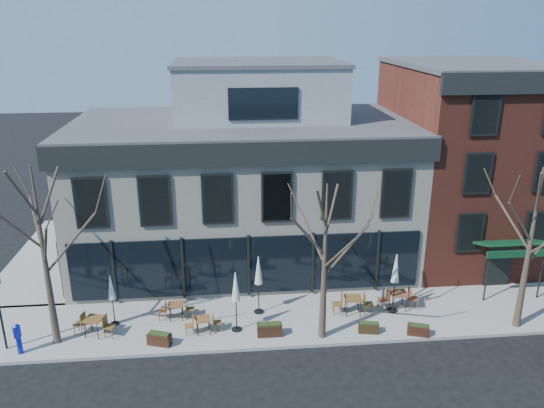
{
  "coord_description": "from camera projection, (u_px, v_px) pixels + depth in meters",
  "views": [
    {
      "loc": [
        -1.16,
        -23.74,
        13.34
      ],
      "look_at": [
        1.37,
        2.0,
        4.35
      ],
      "focal_mm": 35.0,
      "sensor_mm": 36.0,
      "label": 1
    }
  ],
  "objects": [
    {
      "name": "sidewalk_side",
      "position": [
        54.0,
        257.0,
        31.38
      ],
      "size": [
        4.5,
        12.0,
        0.15
      ],
      "primitive_type": "cube",
      "color": "gray",
      "rests_on": "ground"
    },
    {
      "name": "planter_2",
      "position": [
        368.0,
        327.0,
        23.58
      ],
      "size": [
        0.94,
        0.51,
        0.5
      ],
      "color": "black",
      "rests_on": "sidewalk_front"
    },
    {
      "name": "umbrella_2",
      "position": [
        259.0,
        273.0,
        24.62
      ],
      "size": [
        0.47,
        0.47,
        2.91
      ],
      "color": "black",
      "rests_on": "sidewalk_front"
    },
    {
      "name": "planter_3",
      "position": [
        418.0,
        330.0,
        23.39
      ],
      "size": [
        0.99,
        0.64,
        0.52
      ],
      "color": "#321910",
      "rests_on": "sidewalk_front"
    },
    {
      "name": "cafe_set_5",
      "position": [
        398.0,
        299.0,
        25.42
      ],
      "size": [
        2.01,
        0.84,
        1.05
      ],
      "color": "brown",
      "rests_on": "sidewalk_front"
    },
    {
      "name": "ground",
      "position": [
        249.0,
        299.0,
        26.8
      ],
      "size": [
        120.0,
        120.0,
        0.0
      ],
      "primitive_type": "plane",
      "color": "black",
      "rests_on": "ground"
    },
    {
      "name": "planter_1",
      "position": [
        269.0,
        329.0,
        23.34
      ],
      "size": [
        1.09,
        0.44,
        0.61
      ],
      "color": "black",
      "rests_on": "sidewalk_front"
    },
    {
      "name": "umbrella_4",
      "position": [
        396.0,
        271.0,
        24.72
      ],
      "size": [
        0.48,
        0.48,
        2.98
      ],
      "color": "black",
      "rests_on": "sidewalk_front"
    },
    {
      "name": "planter_0",
      "position": [
        159.0,
        339.0,
        22.69
      ],
      "size": [
        1.09,
        0.71,
        0.57
      ],
      "color": "black",
      "rests_on": "sidewalk_front"
    },
    {
      "name": "corner_building",
      "position": [
        244.0,
        181.0,
        30.02
      ],
      "size": [
        18.39,
        10.39,
        11.1
      ],
      "color": "silver",
      "rests_on": "ground"
    },
    {
      "name": "umbrella_0",
      "position": [
        111.0,
        290.0,
        23.73
      ],
      "size": [
        0.4,
        0.4,
        2.48
      ],
      "color": "black",
      "rests_on": "sidewalk_front"
    },
    {
      "name": "cafe_set_1",
      "position": [
        176.0,
        309.0,
        24.63
      ],
      "size": [
        1.73,
        0.71,
        0.91
      ],
      "color": "brown",
      "rests_on": "sidewalk_front"
    },
    {
      "name": "sidewalk_front",
      "position": [
        320.0,
        317.0,
        25.06
      ],
      "size": [
        33.5,
        4.7,
        0.15
      ],
      "primitive_type": "cube",
      "color": "gray",
      "rests_on": "ground"
    },
    {
      "name": "cafe_set_0",
      "position": [
        94.0,
        325.0,
        23.31
      ],
      "size": [
        1.96,
        0.98,
        1.01
      ],
      "color": "brown",
      "rests_on": "sidewalk_front"
    },
    {
      "name": "umbrella_1",
      "position": [
        236.0,
        290.0,
        23.17
      ],
      "size": [
        0.46,
        0.46,
        2.88
      ],
      "color": "black",
      "rests_on": "sidewalk_front"
    },
    {
      "name": "cafe_set_2",
      "position": [
        203.0,
        324.0,
        23.5
      ],
      "size": [
        1.69,
        0.74,
        0.87
      ],
      "color": "brown",
      "rests_on": "sidewalk_front"
    },
    {
      "name": "tree_right",
      "position": [
        530.0,
        248.0,
        22.92
      ],
      "size": [
        3.72,
        3.77,
        7.48
      ],
      "color": "#382B21",
      "rests_on": "sidewalk_front"
    },
    {
      "name": "cafe_set_4",
      "position": [
        353.0,
        303.0,
        25.01
      ],
      "size": [
        2.01,
        0.87,
        1.04
      ],
      "color": "brown",
      "rests_on": "sidewalk_front"
    },
    {
      "name": "red_brick_building",
      "position": [
        466.0,
        160.0,
        30.83
      ],
      "size": [
        8.2,
        11.78,
        11.18
      ],
      "color": "maroon",
      "rests_on": "ground"
    },
    {
      "name": "call_box",
      "position": [
        18.0,
        338.0,
        21.94
      ],
      "size": [
        0.28,
        0.28,
        1.42
      ],
      "color": "#0C19A2",
      "rests_on": "sidewalk_front"
    },
    {
      "name": "tree_mid",
      "position": [
        325.0,
        261.0,
        22.17
      ],
      "size": [
        3.5,
        3.55,
        7.04
      ],
      "color": "#382B21",
      "rests_on": "sidewalk_front"
    },
    {
      "name": "tree_corner",
      "position": [
        44.0,
        256.0,
        21.61
      ],
      "size": [
        3.93,
        3.98,
        7.92
      ],
      "color": "#382B21",
      "rests_on": "sidewalk_front"
    }
  ]
}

